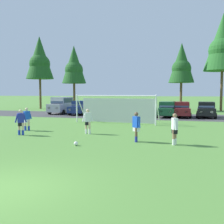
{
  "coord_description": "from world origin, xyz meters",
  "views": [
    {
      "loc": [
        4.68,
        -6.05,
        2.69
      ],
      "look_at": [
        -0.1,
        11.93,
        1.32
      ],
      "focal_mm": 41.62,
      "sensor_mm": 36.0,
      "label": 1
    }
  ],
  "objects_px": {
    "soccer_goal": "(117,108)",
    "parked_car_slot_right": "(181,109)",
    "parked_car_slot_center": "(132,109)",
    "soccer_ball": "(76,144)",
    "player_trailing_back": "(88,121)",
    "player_striker_near": "(136,127)",
    "parked_car_slot_center_right": "(167,109)",
    "player_midfield_center": "(175,129)",
    "player_winger_right": "(27,119)",
    "parked_car_slot_far_left": "(62,105)",
    "parked_car_slot_far_right": "(206,110)",
    "parked_car_slot_left": "(81,108)",
    "player_winger_left": "(21,122)",
    "parked_car_slot_center_left": "(112,108)"
  },
  "relations": [
    {
      "from": "player_striker_near",
      "to": "parked_car_slot_center_left",
      "type": "xyz_separation_m",
      "value": [
        -5.87,
        16.64,
        0.05
      ]
    },
    {
      "from": "player_striker_near",
      "to": "soccer_ball",
      "type": "bearing_deg",
      "value": -146.25
    },
    {
      "from": "soccer_goal",
      "to": "parked_car_slot_left",
      "type": "height_order",
      "value": "soccer_goal"
    },
    {
      "from": "parked_car_slot_center",
      "to": "parked_car_slot_center_right",
      "type": "relative_size",
      "value": 1.0
    },
    {
      "from": "soccer_ball",
      "to": "parked_car_slot_center_right",
      "type": "bearing_deg",
      "value": 77.94
    },
    {
      "from": "player_striker_near",
      "to": "player_trailing_back",
      "type": "distance_m",
      "value": 4.04
    },
    {
      "from": "parked_car_slot_far_right",
      "to": "parked_car_slot_center_left",
      "type": "bearing_deg",
      "value": 176.67
    },
    {
      "from": "soccer_ball",
      "to": "player_trailing_back",
      "type": "height_order",
      "value": "player_trailing_back"
    },
    {
      "from": "soccer_goal",
      "to": "player_midfield_center",
      "type": "xyz_separation_m",
      "value": [
        5.3,
        -9.05,
        -0.47
      ]
    },
    {
      "from": "player_midfield_center",
      "to": "parked_car_slot_center_right",
      "type": "xyz_separation_m",
      "value": [
        -1.15,
        15.83,
        0.05
      ]
    },
    {
      "from": "soccer_goal",
      "to": "parked_car_slot_right",
      "type": "xyz_separation_m",
      "value": [
        5.61,
        6.92,
        -0.42
      ]
    },
    {
      "from": "player_midfield_center",
      "to": "parked_car_slot_center",
      "type": "xyz_separation_m",
      "value": [
        -5.09,
        15.55,
        0.05
      ]
    },
    {
      "from": "soccer_goal",
      "to": "parked_car_slot_center",
      "type": "relative_size",
      "value": 1.76
    },
    {
      "from": "player_winger_left",
      "to": "parked_car_slot_right",
      "type": "bearing_deg",
      "value": 57.08
    },
    {
      "from": "player_winger_right",
      "to": "parked_car_slot_left",
      "type": "relative_size",
      "value": 0.39
    },
    {
      "from": "parked_car_slot_center_left",
      "to": "player_striker_near",
      "type": "bearing_deg",
      "value": -70.58
    },
    {
      "from": "player_striker_near",
      "to": "parked_car_slot_right",
      "type": "distance_m",
      "value": 15.83
    },
    {
      "from": "player_winger_right",
      "to": "parked_car_slot_left",
      "type": "xyz_separation_m",
      "value": [
        -1.35,
        13.79,
        0.05
      ]
    },
    {
      "from": "parked_car_slot_center_left",
      "to": "soccer_goal",
      "type": "bearing_deg",
      "value": -71.6
    },
    {
      "from": "parked_car_slot_center_left",
      "to": "parked_car_slot_center",
      "type": "distance_m",
      "value": 3.17
    },
    {
      "from": "player_striker_near",
      "to": "player_trailing_back",
      "type": "relative_size",
      "value": 1.0
    },
    {
      "from": "player_striker_near",
      "to": "parked_car_slot_center_left",
      "type": "relative_size",
      "value": 0.39
    },
    {
      "from": "parked_car_slot_far_right",
      "to": "player_striker_near",
      "type": "bearing_deg",
      "value": -107.55
    },
    {
      "from": "player_winger_right",
      "to": "parked_car_slot_center",
      "type": "distance_m",
      "value": 14.01
    },
    {
      "from": "parked_car_slot_left",
      "to": "parked_car_slot_center_right",
      "type": "relative_size",
      "value": 0.99
    },
    {
      "from": "player_winger_right",
      "to": "parked_car_slot_left",
      "type": "distance_m",
      "value": 13.85
    },
    {
      "from": "player_striker_near",
      "to": "player_winger_left",
      "type": "bearing_deg",
      "value": 177.18
    },
    {
      "from": "soccer_ball",
      "to": "parked_car_slot_center",
      "type": "bearing_deg",
      "value": 90.77
    },
    {
      "from": "soccer_ball",
      "to": "parked_car_slot_left",
      "type": "bearing_deg",
      "value": 110.96
    },
    {
      "from": "soccer_ball",
      "to": "player_striker_near",
      "type": "height_order",
      "value": "player_striker_near"
    },
    {
      "from": "soccer_goal",
      "to": "parked_car_slot_center_right",
      "type": "xyz_separation_m",
      "value": [
        4.16,
        6.78,
        -0.42
      ]
    },
    {
      "from": "player_midfield_center",
      "to": "player_trailing_back",
      "type": "distance_m",
      "value": 6.05
    },
    {
      "from": "parked_car_slot_right",
      "to": "parked_car_slot_far_right",
      "type": "distance_m",
      "value": 2.71
    },
    {
      "from": "player_winger_right",
      "to": "soccer_goal",
      "type": "bearing_deg",
      "value": 52.0
    },
    {
      "from": "soccer_goal",
      "to": "player_winger_right",
      "type": "height_order",
      "value": "soccer_goal"
    },
    {
      "from": "player_trailing_back",
      "to": "parked_car_slot_center_left",
      "type": "relative_size",
      "value": 0.39
    },
    {
      "from": "player_trailing_back",
      "to": "parked_car_slot_far_right",
      "type": "distance_m",
      "value": 16.49
    },
    {
      "from": "player_winger_right",
      "to": "parked_car_slot_far_left",
      "type": "relative_size",
      "value": 0.35
    },
    {
      "from": "player_winger_left",
      "to": "player_winger_right",
      "type": "height_order",
      "value": "same"
    },
    {
      "from": "parked_car_slot_left",
      "to": "parked_car_slot_far_right",
      "type": "relative_size",
      "value": 0.98
    },
    {
      "from": "player_striker_near",
      "to": "player_midfield_center",
      "type": "height_order",
      "value": "same"
    },
    {
      "from": "soccer_goal",
      "to": "parked_car_slot_center_left",
      "type": "relative_size",
      "value": 1.79
    },
    {
      "from": "player_trailing_back",
      "to": "soccer_goal",
      "type": "bearing_deg",
      "value": 87.36
    },
    {
      "from": "player_winger_right",
      "to": "parked_car_slot_center_left",
      "type": "xyz_separation_m",
      "value": [
        2.44,
        14.38,
        0.05
      ]
    },
    {
      "from": "player_striker_near",
      "to": "player_midfield_center",
      "type": "relative_size",
      "value": 1.0
    },
    {
      "from": "player_striker_near",
      "to": "parked_car_slot_far_left",
      "type": "distance_m",
      "value": 21.12
    },
    {
      "from": "soccer_goal",
      "to": "parked_car_slot_left",
      "type": "xyz_separation_m",
      "value": [
        -6.42,
        7.3,
        -0.42
      ]
    },
    {
      "from": "player_striker_near",
      "to": "parked_car_slot_center_right",
      "type": "height_order",
      "value": "parked_car_slot_center_right"
    },
    {
      "from": "parked_car_slot_far_left",
      "to": "player_winger_left",
      "type": "bearing_deg",
      "value": -72.72
    },
    {
      "from": "parked_car_slot_far_right",
      "to": "player_winger_left",
      "type": "bearing_deg",
      "value": -128.83
    }
  ]
}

